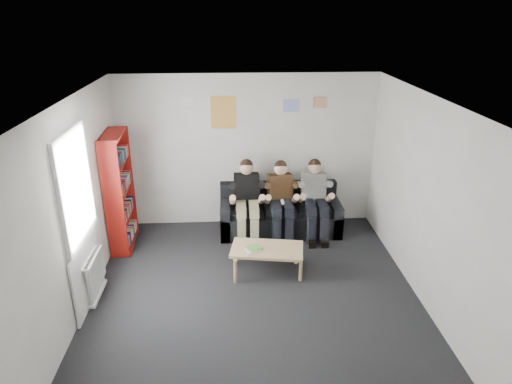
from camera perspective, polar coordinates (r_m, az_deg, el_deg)
room_shell at (r=5.70m, az=-0.14°, el=-2.38°), size 5.00×5.00×5.00m
sofa at (r=8.09m, az=2.96°, el=-2.88°), size 2.08×0.85×0.80m
bookshelf at (r=7.63m, az=-16.66°, el=0.06°), size 0.29×0.87×1.92m
coffee_table at (r=6.78m, az=1.39°, el=-7.39°), size 1.05×0.58×0.42m
game_cases at (r=6.71m, az=-0.29°, el=-7.09°), size 0.23×0.19×0.03m
person_left at (r=7.72m, az=-1.12°, el=-1.14°), size 0.43×0.91×1.34m
person_middle at (r=7.76m, az=3.16°, el=-1.11°), size 0.41×0.88×1.31m
person_right at (r=7.85m, az=7.38°, el=-0.98°), size 0.42×0.89×1.33m
radiator at (r=6.61m, az=-19.47°, el=-9.86°), size 0.10×0.64×0.60m
window at (r=6.32m, az=-20.89°, el=-4.60°), size 0.05×1.30×2.36m
poster_large at (r=7.84m, az=-4.12°, el=9.89°), size 0.42×0.01×0.55m
poster_blue at (r=7.89m, az=4.39°, el=10.70°), size 0.25×0.01×0.20m
poster_pink at (r=7.96m, az=8.04°, el=11.02°), size 0.22×0.01×0.18m
poster_sign at (r=7.83m, az=-8.64°, el=11.18°), size 0.20×0.01×0.14m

